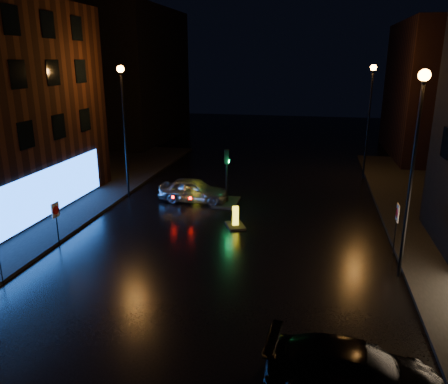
{
  "coord_description": "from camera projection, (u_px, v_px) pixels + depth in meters",
  "views": [
    {
      "loc": [
        3.99,
        -11.65,
        8.7
      ],
      "look_at": [
        0.02,
        7.34,
        2.8
      ],
      "focal_mm": 35.0,
      "sensor_mm": 36.0,
      "label": 1
    }
  ],
  "objects": [
    {
      "name": "ground",
      "position": [
        177.0,
        338.0,
        14.22
      ],
      "size": [
        120.0,
        120.0,
        0.0
      ],
      "primitive_type": "plane",
      "color": "black",
      "rests_on": "ground"
    },
    {
      "name": "building_far_left",
      "position": [
        133.0,
        76.0,
        48.09
      ],
      "size": [
        8.0,
        16.0,
        14.0
      ],
      "primitive_type": "cube",
      "color": "black",
      "rests_on": "ground"
    },
    {
      "name": "building_far_right",
      "position": [
        441.0,
        91.0,
        39.51
      ],
      "size": [
        8.0,
        14.0,
        12.0
      ],
      "primitive_type": "cube",
      "color": "black",
      "rests_on": "ground"
    },
    {
      "name": "street_lamp_lfar",
      "position": [
        123.0,
        112.0,
        27.24
      ],
      "size": [
        0.44,
        0.44,
        8.37
      ],
      "color": "black",
      "rests_on": "ground"
    },
    {
      "name": "street_lamp_rnear",
      "position": [
        415.0,
        145.0,
        16.69
      ],
      "size": [
        0.44,
        0.44,
        8.37
      ],
      "color": "black",
      "rests_on": "ground"
    },
    {
      "name": "street_lamp_rfar",
      "position": [
        370.0,
        105.0,
        31.68
      ],
      "size": [
        0.44,
        0.44,
        8.37
      ],
      "color": "black",
      "rests_on": "ground"
    },
    {
      "name": "traffic_signal",
      "position": [
        227.0,
        196.0,
        27.42
      ],
      "size": [
        1.4,
        2.4,
        3.45
      ],
      "color": "black",
      "rests_on": "ground"
    },
    {
      "name": "silver_hatchback",
      "position": [
        194.0,
        190.0,
        27.72
      ],
      "size": [
        4.44,
        1.85,
        1.5
      ],
      "primitive_type": "imported",
      "rotation": [
        0.0,
        0.0,
        1.55
      ],
      "color": "#A1A3A9",
      "rests_on": "ground"
    },
    {
      "name": "dark_sedan",
      "position": [
        355.0,
        371.0,
        11.69
      ],
      "size": [
        4.96,
        2.33,
        1.4
      ],
      "primitive_type": "imported",
      "rotation": [
        0.0,
        0.0,
        1.49
      ],
      "color": "black",
      "rests_on": "ground"
    },
    {
      "name": "bollard_near",
      "position": [
        235.0,
        222.0,
        23.63
      ],
      "size": [
        1.35,
        1.57,
        1.16
      ],
      "rotation": [
        0.0,
        0.0,
        0.43
      ],
      "color": "black",
      "rests_on": "ground"
    },
    {
      "name": "bollard_far",
      "position": [
        196.0,
        196.0,
        28.37
      ],
      "size": [
        1.06,
        1.3,
        0.98
      ],
      "rotation": [
        0.0,
        0.0,
        0.32
      ],
      "color": "black",
      "rests_on": "ground"
    },
    {
      "name": "road_sign_left",
      "position": [
        56.0,
        214.0,
        20.83
      ],
      "size": [
        0.09,
        0.53,
        2.19
      ],
      "rotation": [
        0.0,
        0.0,
        -0.07
      ],
      "color": "black",
      "rests_on": "ground"
    },
    {
      "name": "road_sign_right",
      "position": [
        397.0,
        217.0,
        19.87
      ],
      "size": [
        0.08,
        0.59,
        2.43
      ],
      "rotation": [
        0.0,
        0.0,
        3.12
      ],
      "color": "black",
      "rests_on": "ground"
    }
  ]
}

